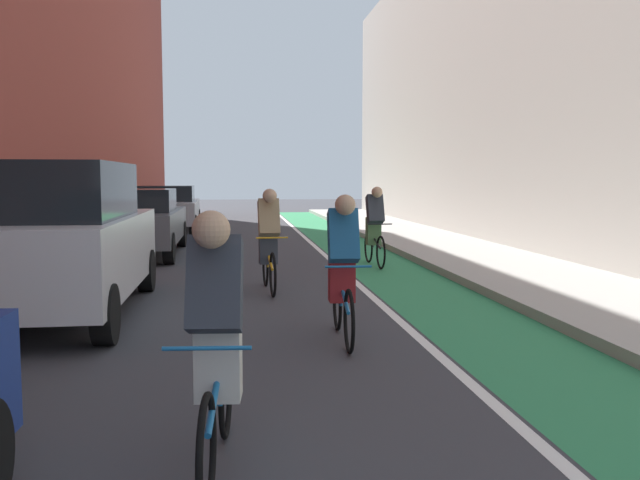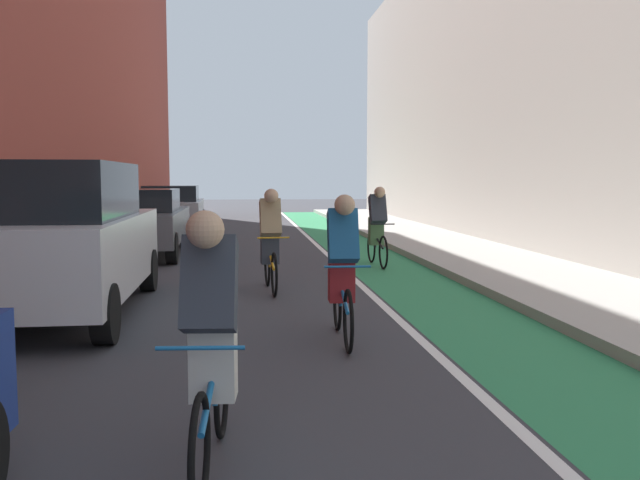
{
  "view_description": "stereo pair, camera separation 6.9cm",
  "coord_description": "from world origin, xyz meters",
  "px_view_note": "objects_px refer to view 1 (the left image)",
  "views": [
    {
      "loc": [
        -0.19,
        1.67,
        1.79
      ],
      "look_at": [
        0.75,
        9.31,
        1.07
      ],
      "focal_mm": 37.88,
      "sensor_mm": 36.0,
      "label": 1
    },
    {
      "loc": [
        -0.12,
        1.66,
        1.79
      ],
      "look_at": [
        0.75,
        9.31,
        1.07
      ],
      "focal_mm": 37.88,
      "sensor_mm": 36.0,
      "label": 2
    }
  ],
  "objects_px": {
    "parked_sedan_gray": "(138,221)",
    "parked_sedan_silver": "(168,208)",
    "cyclist_mid": "(343,268)",
    "cyclist_lead": "(217,333)",
    "cyclist_far": "(375,226)",
    "parked_suv_white": "(60,238)",
    "cyclist_trailing": "(269,238)"
  },
  "relations": [
    {
      "from": "cyclist_lead",
      "to": "cyclist_far",
      "type": "xyz_separation_m",
      "value": [
        2.89,
        9.33,
        -0.04
      ]
    },
    {
      "from": "parked_suv_white",
      "to": "cyclist_far",
      "type": "distance_m",
      "value": 6.7
    },
    {
      "from": "parked_sedan_gray",
      "to": "cyclist_lead",
      "type": "height_order",
      "value": "cyclist_lead"
    },
    {
      "from": "parked_suv_white",
      "to": "parked_sedan_gray",
      "type": "bearing_deg",
      "value": 90.0
    },
    {
      "from": "parked_sedan_gray",
      "to": "cyclist_mid",
      "type": "xyz_separation_m",
      "value": [
        3.41,
        -8.66,
        0.02
      ]
    },
    {
      "from": "parked_suv_white",
      "to": "parked_sedan_gray",
      "type": "height_order",
      "value": "parked_suv_white"
    },
    {
      "from": "cyclist_mid",
      "to": "cyclist_lead",
      "type": "bearing_deg",
      "value": -112.06
    },
    {
      "from": "parked_suv_white",
      "to": "cyclist_mid",
      "type": "relative_size",
      "value": 2.66
    },
    {
      "from": "cyclist_far",
      "to": "parked_sedan_gray",
      "type": "bearing_deg",
      "value": 153.99
    },
    {
      "from": "parked_sedan_gray",
      "to": "cyclist_lead",
      "type": "xyz_separation_m",
      "value": [
        2.14,
        -11.79,
        0.06
      ]
    },
    {
      "from": "parked_suv_white",
      "to": "cyclist_far",
      "type": "bearing_deg",
      "value": 41.24
    },
    {
      "from": "parked_sedan_gray",
      "to": "parked_sedan_silver",
      "type": "height_order",
      "value": "same"
    },
    {
      "from": "cyclist_lead",
      "to": "cyclist_mid",
      "type": "xyz_separation_m",
      "value": [
        1.27,
        3.13,
        -0.04
      ]
    },
    {
      "from": "parked_suv_white",
      "to": "cyclist_far",
      "type": "height_order",
      "value": "parked_suv_white"
    },
    {
      "from": "cyclist_trailing",
      "to": "cyclist_far",
      "type": "bearing_deg",
      "value": 51.45
    },
    {
      "from": "cyclist_mid",
      "to": "cyclist_far",
      "type": "bearing_deg",
      "value": 75.31
    },
    {
      "from": "cyclist_trailing",
      "to": "cyclist_far",
      "type": "relative_size",
      "value": 1.01
    },
    {
      "from": "parked_sedan_silver",
      "to": "cyclist_far",
      "type": "bearing_deg",
      "value": -61.43
    },
    {
      "from": "cyclist_trailing",
      "to": "cyclist_far",
      "type": "distance_m",
      "value": 3.65
    },
    {
      "from": "parked_suv_white",
      "to": "cyclist_trailing",
      "type": "relative_size",
      "value": 2.64
    },
    {
      "from": "cyclist_lead",
      "to": "cyclist_far",
      "type": "distance_m",
      "value": 9.77
    },
    {
      "from": "parked_sedan_gray",
      "to": "parked_suv_white",
      "type": "bearing_deg",
      "value": -90.0
    },
    {
      "from": "parked_sedan_gray",
      "to": "cyclist_lead",
      "type": "distance_m",
      "value": 11.98
    },
    {
      "from": "parked_sedan_gray",
      "to": "parked_sedan_silver",
      "type": "distance_m",
      "value": 6.79
    },
    {
      "from": "cyclist_far",
      "to": "cyclist_lead",
      "type": "bearing_deg",
      "value": -107.23
    },
    {
      "from": "cyclist_lead",
      "to": "cyclist_far",
      "type": "relative_size",
      "value": 0.99
    },
    {
      "from": "parked_sedan_gray",
      "to": "cyclist_mid",
      "type": "height_order",
      "value": "cyclist_mid"
    },
    {
      "from": "cyclist_lead",
      "to": "cyclist_trailing",
      "type": "relative_size",
      "value": 0.98
    },
    {
      "from": "parked_suv_white",
      "to": "cyclist_mid",
      "type": "bearing_deg",
      "value": -27.67
    },
    {
      "from": "parked_suv_white",
      "to": "cyclist_mid",
      "type": "xyz_separation_m",
      "value": [
        3.41,
        -1.79,
        -0.21
      ]
    },
    {
      "from": "cyclist_lead",
      "to": "cyclist_trailing",
      "type": "bearing_deg",
      "value": 84.56
    },
    {
      "from": "parked_sedan_gray",
      "to": "parked_sedan_silver",
      "type": "relative_size",
      "value": 0.98
    }
  ]
}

